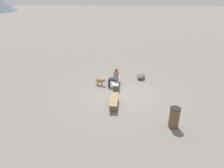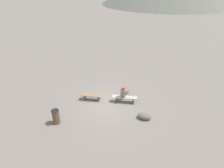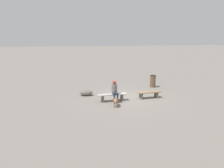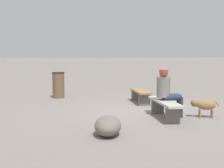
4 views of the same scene
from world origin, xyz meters
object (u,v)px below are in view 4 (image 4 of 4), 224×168
Objects in this scene: bench_right at (165,106)px; seated_person at (167,89)px; dog at (204,105)px; trash_bin at (58,85)px; boulder at (108,126)px; bench_left at (141,94)px.

seated_person reaches higher than bench_right.
bench_right is at bearing 13.73° from dog.
boulder is at bearing 10.16° from trash_bin.
bench_left is 1.73× the size of boulder.
dog is 0.80× the size of boulder.
bench_left reaches higher than boulder.
trash_bin reaches higher than bench_right.
dog is 5.61m from trash_bin.
bench_left is at bearing 58.37° from trash_bin.
seated_person is 1.43× the size of boulder.
seated_person is at bearing 144.03° from bench_right.
trash_bin is at bearing -141.06° from seated_person.
seated_person is at bearing 5.78° from dog.
bench_right is 2.56× the size of dog.
seated_person reaches higher than dog.
dog is at bearing 81.29° from seated_person.
seated_person reaches higher than boulder.
bench_left is 2.45m from bench_right.
bench_right reaches higher than boulder.
bench_right is 1.04m from dog.
dog is at bearing 41.42° from trash_bin.
trash_bin reaches higher than bench_left.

